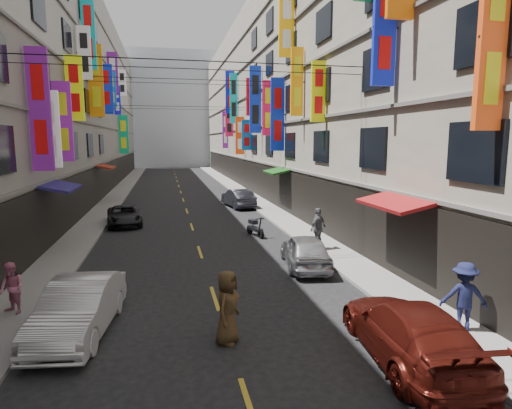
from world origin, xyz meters
name	(u,v)px	position (x,y,z in m)	size (l,w,h in m)	color
sidewalk_left	(111,201)	(-6.00, 42.00, 0.06)	(2.00, 90.00, 0.12)	slate
sidewalk_right	(251,197)	(6.00, 42.00, 0.06)	(2.00, 90.00, 0.12)	slate
building_row_left	(25,84)	(-11.99, 42.00, 9.49)	(10.14, 90.00, 19.00)	gray
building_row_right	(316,91)	(11.99, 42.00, 9.49)	(10.14, 90.00, 19.00)	#A89D8D
haze_block	(171,111)	(0.00, 92.00, 11.00)	(18.00, 8.00, 22.00)	silver
shop_signage	(183,81)	(-0.08, 35.41, 9.23)	(14.00, 55.00, 11.58)	#1E11CA
street_awnings	(170,184)	(-1.26, 26.00, 3.00)	(13.99, 35.20, 0.41)	#155222
overhead_cables	(188,75)	(0.00, 30.00, 8.80)	(14.00, 38.04, 1.24)	black
lane_markings	(185,205)	(0.00, 39.00, 0.00)	(0.12, 80.20, 0.01)	gold
scooter_far_right	(255,228)	(3.19, 26.77, 0.44)	(0.71, 1.77, 1.14)	black
car_left_mid	(79,308)	(-3.82, 16.16, 0.72)	(1.53, 4.38, 1.44)	silver
car_left_far	(124,216)	(-4.00, 31.43, 0.59)	(1.95, 4.24, 1.18)	black
car_right_near	(409,331)	(4.00, 13.08, 0.71)	(1.99, 4.89, 1.42)	#4F130D
car_right_mid	(305,251)	(4.00, 20.71, 0.69)	(1.64, 4.07, 1.39)	#ABABAF
car_right_far	(238,198)	(4.00, 36.96, 0.72)	(1.52, 4.37, 1.44)	#2A2932
pedestrian_lfar	(11,288)	(-5.92, 17.71, 0.88)	(0.74, 0.51, 1.52)	#CE6D8D
pedestrian_rnear	(464,296)	(6.19, 14.06, 1.04)	(1.19, 0.61, 1.84)	#15193B
pedestrian_rfar	(318,228)	(5.40, 23.05, 1.09)	(1.13, 0.64, 1.93)	#505052
pedestrian_crossing	(227,307)	(-0.03, 14.84, 0.95)	(0.93, 0.63, 1.90)	#47331C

